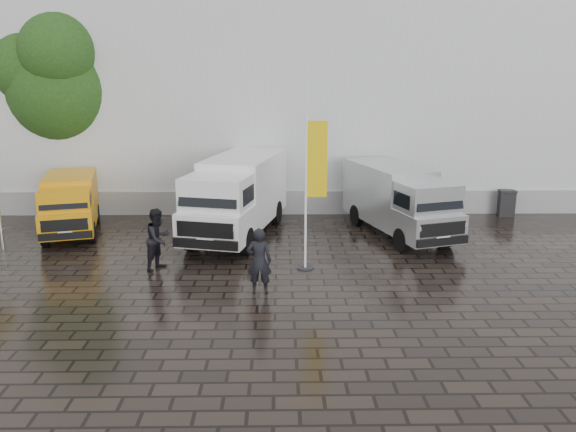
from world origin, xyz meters
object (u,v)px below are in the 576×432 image
van_silver (399,202)px  flagpole (312,185)px  van_white (237,198)px  person_front (259,261)px  person_tent (158,239)px  wheelie_bin (506,203)px  van_yellow (70,205)px

van_silver → flagpole: 5.24m
van_white → person_front: size_ratio=3.55×
flagpole → person_front: 3.02m
van_silver → person_front: (-4.98, -5.69, -0.33)m
person_front → person_tent: 3.76m
van_white → van_silver: bearing=13.6°
van_white → person_front: (1.00, -5.69, -0.50)m
wheelie_bin → van_yellow: bearing=-162.4°
wheelie_bin → van_white: bearing=-155.9°
flagpole → van_white: bearing=124.3°
wheelie_bin → person_tent: (-13.35, -6.52, 0.41)m
flagpole → van_yellow: bearing=154.8°
van_yellow → van_white: size_ratio=0.70×
van_white → van_yellow: bearing=-170.4°
van_yellow → wheelie_bin: (17.49, 2.42, -0.52)m
van_silver → person_tent: size_ratio=3.04×
van_yellow → van_silver: size_ratio=0.79×
person_tent → van_silver: bearing=-38.2°
van_white → person_tent: van_white is taller
wheelie_bin → person_tent: person_tent is taller
van_white → flagpole: size_ratio=1.39×
van_white → person_front: bearing=-66.4°
van_yellow → flagpole: (8.83, -4.15, 1.56)m
flagpole → person_tent: 4.97m
van_white → flagpole: 4.65m
wheelie_bin → flagpole: bearing=-133.1°
van_white → van_silver: 5.98m
van_silver → person_front: bearing=-148.5°
person_front → person_tent: (-3.16, 2.04, 0.03)m
wheelie_bin → van_silver: bearing=-141.5°
van_white → person_front: 5.80m
van_yellow → van_silver: (12.28, -0.44, 0.20)m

